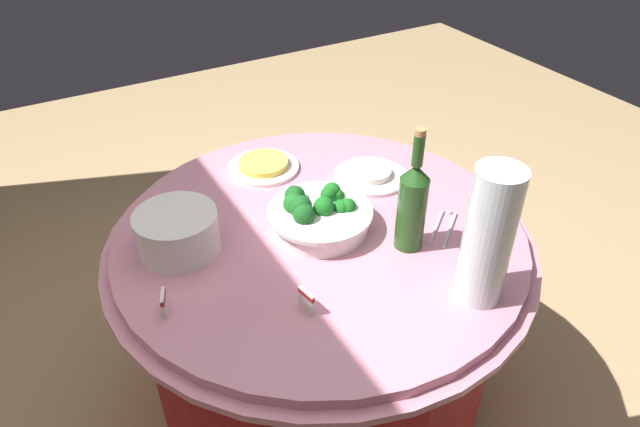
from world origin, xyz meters
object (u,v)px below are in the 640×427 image
(broccoli_bowl, at_px, (318,215))
(decorative_fruit_vase, at_px, (487,244))
(serving_tongs, at_px, (444,227))
(food_plate_fried_egg, at_px, (265,165))
(label_placard_front, at_px, (164,302))
(food_plate_rice, at_px, (371,175))
(wine_bottle, at_px, (412,204))
(plate_stack, at_px, (177,232))
(label_placard_mid, at_px, (306,300))

(broccoli_bowl, relative_size, decorative_fruit_vase, 0.82)
(broccoli_bowl, xyz_separation_m, serving_tongs, (-0.17, -0.30, -0.04))
(food_plate_fried_egg, relative_size, label_placard_front, 4.00)
(food_plate_rice, height_order, label_placard_front, label_placard_front)
(wine_bottle, bearing_deg, food_plate_rice, -16.94)
(decorative_fruit_vase, height_order, label_placard_front, decorative_fruit_vase)
(serving_tongs, bearing_deg, plate_stack, 67.47)
(decorative_fruit_vase, bearing_deg, plate_stack, 47.27)
(wine_bottle, distance_m, serving_tongs, 0.18)
(decorative_fruit_vase, bearing_deg, wine_bottle, 6.97)
(serving_tongs, relative_size, label_placard_mid, 2.79)
(decorative_fruit_vase, bearing_deg, food_plate_fried_egg, 13.97)
(plate_stack, xyz_separation_m, serving_tongs, (-0.27, -0.65, -0.05))
(food_plate_fried_egg, bearing_deg, decorative_fruit_vase, -166.03)
(label_placard_front, bearing_deg, food_plate_fried_egg, -45.68)
(food_plate_rice, bearing_deg, decorative_fruit_vase, 172.83)
(food_plate_rice, relative_size, label_placard_mid, 4.00)
(serving_tongs, xyz_separation_m, label_placard_mid, (-0.08, 0.47, 0.03))
(label_placard_front, bearing_deg, broccoli_bowl, -77.48)
(broccoli_bowl, xyz_separation_m, decorative_fruit_vase, (-0.41, -0.20, 0.11))
(decorative_fruit_vase, relative_size, food_plate_fried_egg, 1.55)
(serving_tongs, bearing_deg, broccoli_bowl, 60.24)
(plate_stack, height_order, decorative_fruit_vase, decorative_fruit_vase)
(decorative_fruit_vase, height_order, label_placard_mid, decorative_fruit_vase)
(label_placard_mid, bearing_deg, serving_tongs, -79.90)
(decorative_fruit_vase, bearing_deg, serving_tongs, -22.92)
(decorative_fruit_vase, distance_m, food_plate_rice, 0.56)
(wine_bottle, relative_size, label_placard_mid, 6.11)
(plate_stack, distance_m, food_plate_fried_egg, 0.44)
(broccoli_bowl, relative_size, food_plate_rice, 1.27)
(label_placard_mid, bearing_deg, broccoli_bowl, -34.44)
(broccoli_bowl, relative_size, wine_bottle, 0.83)
(label_placard_mid, bearing_deg, food_plate_fried_egg, -16.72)
(food_plate_fried_egg, distance_m, label_placard_mid, 0.63)
(decorative_fruit_vase, xyz_separation_m, serving_tongs, (0.24, -0.10, -0.14))
(label_placard_mid, bearing_deg, food_plate_rice, -48.22)
(decorative_fruit_vase, height_order, food_plate_fried_egg, decorative_fruit_vase)
(plate_stack, relative_size, serving_tongs, 1.37)
(plate_stack, xyz_separation_m, food_plate_rice, (0.04, -0.61, -0.04))
(wine_bottle, relative_size, food_plate_rice, 1.53)
(decorative_fruit_vase, height_order, serving_tongs, decorative_fruit_vase)
(plate_stack, bearing_deg, food_plate_fried_egg, -55.17)
(decorative_fruit_vase, distance_m, label_placard_front, 0.73)
(label_placard_mid, bearing_deg, wine_bottle, -77.68)
(broccoli_bowl, bearing_deg, food_plate_fried_egg, -1.25)
(broccoli_bowl, distance_m, label_placard_front, 0.46)
(wine_bottle, bearing_deg, serving_tongs, -85.93)
(label_placard_mid, bearing_deg, plate_stack, 26.85)
(food_plate_fried_egg, bearing_deg, food_plate_rice, -129.50)
(decorative_fruit_vase, relative_size, label_placard_front, 6.18)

